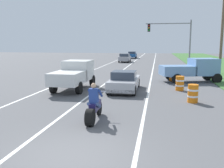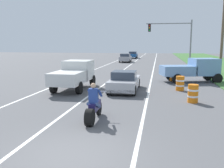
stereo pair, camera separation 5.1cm
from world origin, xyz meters
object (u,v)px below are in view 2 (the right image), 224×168
at_px(construction_barrel_far, 173,75).
at_px(distant_car_further_ahead, 133,55).
at_px(sports_car_silver, 124,82).
at_px(traffic_light_mast_near, 176,37).
at_px(construction_barrel_mid, 180,83).
at_px(motorcycle_with_rider, 94,108).
at_px(pickup_truck_left_lane_white, 74,74).
at_px(distant_car_far_ahead, 125,58).
at_px(construction_barrel_nearest, 193,93).
at_px(pickup_truck_right_shoulder_light_blue, 193,69).

xyz_separation_m(construction_barrel_far, distant_car_further_ahead, (-6.87, 33.61, 0.27)).
distance_m(sports_car_silver, distant_car_further_ahead, 39.10).
distance_m(traffic_light_mast_near, construction_barrel_mid, 14.36).
bearing_deg(traffic_light_mast_near, motorcycle_with_rider, -101.95).
distance_m(pickup_truck_left_lane_white, distant_car_far_ahead, 26.86).
height_order(construction_barrel_nearest, distant_car_further_ahead, distant_car_further_ahead).
xyz_separation_m(sports_car_silver, traffic_light_mast_near, (4.27, 14.67, 3.42)).
xyz_separation_m(traffic_light_mast_near, construction_barrel_nearest, (-0.11, -17.45, -3.55)).
xyz_separation_m(construction_barrel_nearest, distant_car_far_ahead, (-7.61, 29.58, 0.27)).
xyz_separation_m(pickup_truck_right_shoulder_light_blue, traffic_light_mast_near, (-0.86, 9.61, 2.94)).
bearing_deg(construction_barrel_nearest, pickup_truck_right_shoulder_light_blue, 82.98).
relative_size(pickup_truck_left_lane_white, distant_car_far_ahead, 1.20).
xyz_separation_m(distant_car_far_ahead, distant_car_further_ahead, (0.11, 12.16, 0.00)).
relative_size(pickup_truck_left_lane_white, construction_barrel_far, 4.80).
bearing_deg(sports_car_silver, construction_barrel_far, 56.60).
distance_m(motorcycle_with_rider, traffic_light_mast_near, 22.49).
bearing_deg(construction_barrel_nearest, traffic_light_mast_near, 89.65).
bearing_deg(distant_car_further_ahead, distant_car_far_ahead, -90.50).
xyz_separation_m(sports_car_silver, pickup_truck_left_lane_white, (-3.57, -0.06, 0.48)).
bearing_deg(distant_car_further_ahead, construction_barrel_mid, -79.46).
xyz_separation_m(construction_barrel_mid, distant_car_further_ahead, (-7.11, 38.19, 0.27)).
height_order(construction_barrel_nearest, construction_barrel_far, same).
relative_size(sports_car_silver, pickup_truck_right_shoulder_light_blue, 0.84).
distance_m(sports_car_silver, pickup_truck_left_lane_white, 3.60).
height_order(traffic_light_mast_near, construction_barrel_mid, traffic_light_mast_near).
distance_m(motorcycle_with_rider, distant_car_further_ahead, 46.13).
distance_m(construction_barrel_far, distant_car_far_ahead, 22.56).
height_order(traffic_light_mast_near, construction_barrel_nearest, traffic_light_mast_near).
bearing_deg(pickup_truck_right_shoulder_light_blue, distant_car_further_ahead, 104.03).
distance_m(construction_barrel_nearest, construction_barrel_far, 8.15).
distance_m(pickup_truck_right_shoulder_light_blue, construction_barrel_mid, 4.55).
bearing_deg(sports_car_silver, pickup_truck_left_lane_white, -179.11).
bearing_deg(distant_car_further_ahead, construction_barrel_far, -78.44).
height_order(construction_barrel_far, distant_car_further_ahead, distant_car_further_ahead).
bearing_deg(construction_barrel_nearest, construction_barrel_mid, 96.42).
height_order(traffic_light_mast_near, distant_car_far_ahead, traffic_light_mast_near).
bearing_deg(sports_car_silver, construction_barrel_mid, 11.58).
xyz_separation_m(pickup_truck_right_shoulder_light_blue, distant_car_further_ahead, (-8.47, 33.89, -0.33)).
bearing_deg(construction_barrel_far, construction_barrel_nearest, -85.54).
height_order(pickup_truck_right_shoulder_light_blue, construction_barrel_far, pickup_truck_right_shoulder_light_blue).
distance_m(pickup_truck_left_lane_white, pickup_truck_right_shoulder_light_blue, 10.09).
bearing_deg(construction_barrel_mid, distant_car_further_ahead, 100.54).
distance_m(construction_barrel_nearest, distant_car_further_ahead, 42.41).
distance_m(motorcycle_with_rider, distant_car_far_ahead, 34.01).
height_order(motorcycle_with_rider, construction_barrel_far, motorcycle_with_rider).
bearing_deg(motorcycle_with_rider, pickup_truck_left_lane_white, 114.78).
height_order(motorcycle_with_rider, pickup_truck_right_shoulder_light_blue, pickup_truck_right_shoulder_light_blue).
distance_m(motorcycle_with_rider, construction_barrel_far, 13.01).
bearing_deg(distant_car_far_ahead, construction_barrel_mid, -74.51).
relative_size(distant_car_far_ahead, distant_car_further_ahead, 1.00).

